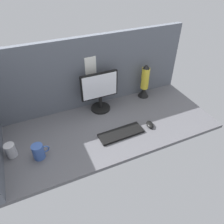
{
  "coord_description": "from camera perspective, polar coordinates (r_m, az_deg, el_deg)",
  "views": [
    {
      "loc": [
        -53.96,
        -127.69,
        122.96
      ],
      "look_at": [
        0.72,
        0.0,
        14.0
      ],
      "focal_mm": 34.31,
      "sensor_mm": 36.0,
      "label": 1
    }
  ],
  "objects": [
    {
      "name": "lava_lamp",
      "position": [
        2.16,
        8.67,
        7.52
      ],
      "size": [
        10.74,
        10.74,
        35.14
      ],
      "color": "black",
      "rests_on": "ground_plane"
    },
    {
      "name": "mug_steel",
      "position": [
        1.74,
        -25.4,
        -9.19
      ],
      "size": [
        7.74,
        7.74,
        10.59
      ],
      "color": "#B2B2B7",
      "rests_on": "ground_plane"
    },
    {
      "name": "keyboard",
      "position": [
        1.76,
        2.44,
        -5.68
      ],
      "size": [
        37.34,
        14.01,
        2.0
      ],
      "primitive_type": "cube",
      "rotation": [
        0.0,
        0.0,
        0.03
      ],
      "color": "black",
      "rests_on": "ground_plane"
    },
    {
      "name": "mug_ceramic_blue",
      "position": [
        1.65,
        -18.97,
        -9.93
      ],
      "size": [
        12.22,
        8.32,
        11.8
      ],
      "color": "#38569E",
      "rests_on": "ground_plane"
    },
    {
      "name": "monitor",
      "position": [
        1.93,
        -3.31,
        5.68
      ],
      "size": [
        34.04,
        18.0,
        37.31
      ],
      "color": "black",
      "rests_on": "ground_plane"
    },
    {
      "name": "cubicle_wall_back",
      "position": [
        1.96,
        -5.29,
        10.53
      ],
      "size": [
        180.0,
        5.5,
        65.67
      ],
      "color": "#565B66",
      "rests_on": "ground_plane"
    },
    {
      "name": "mouse",
      "position": [
        1.86,
        10.06,
        -3.31
      ],
      "size": [
        7.62,
        10.62,
        3.4
      ],
      "primitive_type": "ellipsoid",
      "rotation": [
        0.0,
        0.0,
        -0.23
      ],
      "color": "black",
      "rests_on": "ground_plane"
    },
    {
      "name": "ground_plane",
      "position": [
        1.86,
        -0.77,
        -3.81
      ],
      "size": [
        180.0,
        80.0,
        3.0
      ],
      "primitive_type": "cube",
      "color": "#515156"
    }
  ]
}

